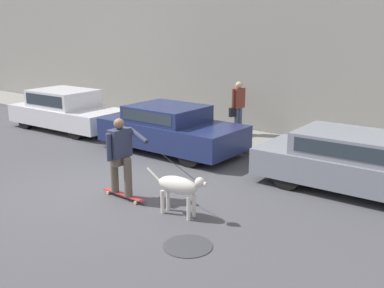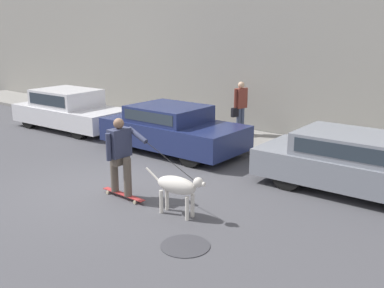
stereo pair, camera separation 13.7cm
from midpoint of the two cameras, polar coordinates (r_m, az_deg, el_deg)
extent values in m
plane|color=#47474C|center=(9.73, -9.87, -5.46)|extent=(36.00, 36.00, 0.00)
cube|color=gray|center=(14.16, 9.50, 12.75)|extent=(32.00, 0.30, 5.75)
cube|color=gray|center=(13.47, 6.40, 0.64)|extent=(30.00, 2.17, 0.12)
cylinder|color=black|center=(14.98, -9.56, 2.97)|extent=(0.64, 0.22, 0.63)
cylinder|color=black|center=(14.01, -13.93, 1.91)|extent=(0.64, 0.22, 0.63)
cylinder|color=black|center=(16.84, -15.57, 3.93)|extent=(0.64, 0.22, 0.63)
cylinder|color=black|center=(15.98, -19.75, 3.03)|extent=(0.64, 0.22, 0.63)
cube|color=silver|center=(15.39, -14.86, 3.59)|extent=(4.11, 1.89, 0.57)
cube|color=silver|center=(15.42, -15.38, 5.68)|extent=(2.07, 1.64, 0.55)
cube|color=#28333D|center=(14.95, -17.74, 5.34)|extent=(1.77, 0.08, 0.35)
cylinder|color=black|center=(12.10, 4.80, 0.41)|extent=(0.67, 0.20, 0.67)
cylinder|color=black|center=(10.87, 0.19, -1.20)|extent=(0.67, 0.20, 0.67)
cylinder|color=black|center=(13.57, -3.84, 2.01)|extent=(0.67, 0.20, 0.67)
cylinder|color=black|center=(12.48, -8.69, 0.74)|extent=(0.67, 0.20, 0.67)
cube|color=navy|center=(12.16, -2.06, 1.41)|extent=(3.95, 1.81, 0.63)
cube|color=navy|center=(12.16, -2.65, 3.93)|extent=(1.93, 1.63, 0.42)
cube|color=#28333D|center=(11.56, -5.32, 3.41)|extent=(1.69, 0.01, 0.27)
cylinder|color=black|center=(10.89, 15.72, -1.76)|extent=(0.67, 0.21, 0.67)
cylinder|color=black|center=(9.60, 12.44, -3.78)|extent=(0.67, 0.21, 0.67)
cube|color=gray|center=(9.77, 21.72, -3.24)|extent=(4.51, 1.79, 0.57)
cube|color=gray|center=(9.68, 20.99, -0.18)|extent=(2.50, 1.58, 0.45)
cube|color=#28333D|center=(8.96, 19.58, -1.06)|extent=(2.17, 0.05, 0.29)
cylinder|color=beige|center=(8.11, 0.56, -7.79)|extent=(0.07, 0.07, 0.44)
cylinder|color=beige|center=(7.97, -0.13, -8.19)|extent=(0.07, 0.07, 0.44)
cylinder|color=beige|center=(8.41, -2.73, -6.96)|extent=(0.07, 0.07, 0.44)
cylinder|color=beige|center=(8.28, -3.45, -7.32)|extent=(0.07, 0.07, 0.44)
ellipsoid|color=beige|center=(8.06, -1.48, -5.24)|extent=(0.84, 0.38, 0.32)
sphere|color=beige|center=(7.77, 1.31, -4.90)|extent=(0.18, 0.18, 0.18)
cylinder|color=beige|center=(7.73, 1.82, -5.10)|extent=(0.11, 0.09, 0.08)
cylinder|color=beige|center=(8.33, -4.52, -3.91)|extent=(0.33, 0.07, 0.25)
cylinder|color=beige|center=(8.87, -6.13, -7.11)|extent=(0.07, 0.03, 0.07)
cylinder|color=beige|center=(8.78, -6.85, -7.37)|extent=(0.07, 0.03, 0.07)
cylinder|color=beige|center=(9.45, -9.55, -5.85)|extent=(0.07, 0.03, 0.07)
cylinder|color=beige|center=(9.36, -10.26, -6.08)|extent=(0.07, 0.03, 0.07)
cube|color=#A82D2D|center=(9.10, -8.26, -6.33)|extent=(1.14, 0.16, 0.02)
cylinder|color=brown|center=(8.86, -7.75, -4.20)|extent=(0.16, 0.16, 0.77)
cylinder|color=brown|center=(9.15, -9.41, -3.65)|extent=(0.16, 0.16, 0.77)
cube|color=brown|center=(8.91, -8.67, -2.05)|extent=(0.20, 0.36, 0.15)
cube|color=#2D334C|center=(8.82, -8.76, 0.16)|extent=(0.24, 0.45, 0.56)
sphere|color=brown|center=(8.73, -8.86, 2.59)|extent=(0.21, 0.21, 0.21)
cylinder|color=#2D334C|center=(8.66, -10.11, -0.38)|extent=(0.10, 0.10, 0.53)
cylinder|color=#2D334C|center=(8.76, -6.47, 1.13)|extent=(0.54, 0.16, 0.27)
cylinder|color=black|center=(8.17, -2.22, -2.27)|extent=(1.38, 0.16, 0.51)
cylinder|color=#3D4760|center=(13.70, 6.21, 2.87)|extent=(0.13, 0.13, 0.81)
cylinder|color=#3D4760|center=(13.80, 6.65, 2.95)|extent=(0.13, 0.13, 0.81)
cube|color=brown|center=(13.62, 6.51, 5.80)|extent=(0.27, 0.40, 0.59)
cylinder|color=brown|center=(13.46, 5.82, 5.78)|extent=(0.08, 0.08, 0.56)
cylinder|color=brown|center=(13.78, 7.19, 5.94)|extent=(0.08, 0.08, 0.56)
sphere|color=tan|center=(13.57, 6.56, 7.45)|extent=(0.20, 0.20, 0.20)
cube|color=black|center=(13.54, 5.78, 4.03)|extent=(0.16, 0.27, 0.27)
cylinder|color=#38383D|center=(7.18, -0.30, -12.81)|extent=(0.78, 0.78, 0.01)
camera|label=1|loc=(0.07, -89.58, 0.11)|focal=42.00mm
camera|label=2|loc=(0.07, 90.42, -0.11)|focal=42.00mm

